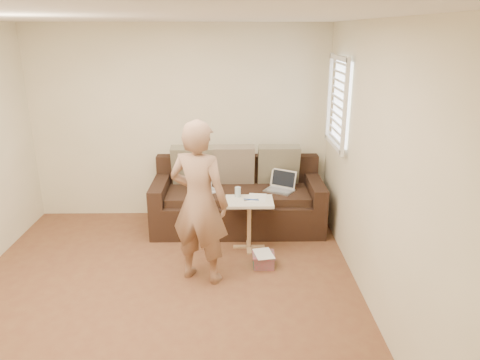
% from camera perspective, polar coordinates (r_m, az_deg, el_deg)
% --- Properties ---
extents(floor, '(4.50, 4.50, 0.00)m').
position_cam_1_polar(floor, '(4.55, -10.20, -15.13)').
color(floor, brown).
rests_on(floor, ground).
extents(ceiling, '(4.50, 4.50, 0.00)m').
position_cam_1_polar(ceiling, '(3.81, -12.54, 19.60)').
color(ceiling, white).
rests_on(ceiling, wall_back).
extents(wall_back, '(4.00, 0.00, 4.00)m').
position_cam_1_polar(wall_back, '(6.15, -7.66, 7.10)').
color(wall_back, beige).
rests_on(wall_back, ground).
extents(wall_front, '(4.00, 0.00, 4.00)m').
position_cam_1_polar(wall_front, '(2.04, -22.70, -19.18)').
color(wall_front, beige).
rests_on(wall_front, ground).
extents(wall_right, '(0.00, 4.50, 4.50)m').
position_cam_1_polar(wall_right, '(4.13, 17.21, 0.74)').
color(wall_right, beige).
rests_on(wall_right, ground).
extents(window_blinds, '(0.12, 0.88, 1.08)m').
position_cam_1_polar(window_blinds, '(5.44, 12.37, 9.63)').
color(window_blinds, white).
rests_on(window_blinds, wall_right).
extents(sofa, '(2.20, 0.95, 0.85)m').
position_cam_1_polar(sofa, '(5.89, -0.29, -2.12)').
color(sofa, black).
rests_on(sofa, ground).
extents(pillow_left, '(0.55, 0.29, 0.57)m').
position_cam_1_polar(pillow_left, '(6.01, -6.05, 1.88)').
color(pillow_left, '#6B614F').
rests_on(pillow_left, sofa).
extents(pillow_mid, '(0.55, 0.27, 0.57)m').
position_cam_1_polar(pillow_mid, '(5.99, -0.79, 1.92)').
color(pillow_mid, '#6D604E').
rests_on(pillow_mid, sofa).
extents(pillow_right, '(0.55, 0.28, 0.57)m').
position_cam_1_polar(pillow_right, '(6.03, 4.92, 1.96)').
color(pillow_right, '#6B614F').
rests_on(pillow_right, sofa).
extents(laptop_silver, '(0.44, 0.40, 0.24)m').
position_cam_1_polar(laptop_silver, '(5.83, 5.01, -1.42)').
color(laptop_silver, '#B7BABC').
rests_on(laptop_silver, sofa).
extents(laptop_white, '(0.40, 0.37, 0.24)m').
position_cam_1_polar(laptop_white, '(5.80, -4.59, -1.52)').
color(laptop_white, white).
rests_on(laptop_white, sofa).
extents(person, '(0.73, 0.62, 1.71)m').
position_cam_1_polar(person, '(4.53, -5.21, -2.89)').
color(person, '#855D49').
rests_on(person, ground).
extents(side_table, '(0.56, 0.39, 0.61)m').
position_cam_1_polar(side_table, '(5.36, 1.16, -5.65)').
color(side_table, silver).
rests_on(side_table, ground).
extents(drinking_glass, '(0.07, 0.07, 0.12)m').
position_cam_1_polar(drinking_glass, '(5.33, -0.29, -1.53)').
color(drinking_glass, silver).
rests_on(drinking_glass, side_table).
extents(scissors, '(0.20, 0.16, 0.02)m').
position_cam_1_polar(scissors, '(5.24, 1.44, -2.52)').
color(scissors, silver).
rests_on(scissors, side_table).
extents(paper_on_table, '(0.25, 0.33, 0.00)m').
position_cam_1_polar(paper_on_table, '(5.31, 2.16, -2.28)').
color(paper_on_table, white).
rests_on(paper_on_table, side_table).
extents(striped_box, '(0.24, 0.24, 0.15)m').
position_cam_1_polar(striped_box, '(5.07, 2.99, -10.09)').
color(striped_box, '#D82046').
rests_on(striped_box, ground).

